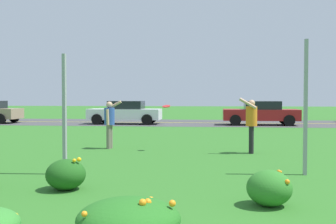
{
  "coord_description": "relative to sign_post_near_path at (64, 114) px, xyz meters",
  "views": [
    {
      "loc": [
        0.58,
        -2.73,
        1.72
      ],
      "look_at": [
        -0.75,
        9.36,
        1.27
      ],
      "focal_mm": 44.45,
      "sensor_mm": 36.0,
      "label": 1
    }
  ],
  "objects": [
    {
      "name": "ground_plane",
      "position": [
        2.69,
        6.17,
        -1.33
      ],
      "size": [
        120.0,
        120.0,
        0.0
      ],
      "primitive_type": "plane",
      "color": "#2D6B23"
    },
    {
      "name": "highway_strip",
      "position": [
        2.69,
        18.46,
        -1.33
      ],
      "size": [
        120.0,
        7.36,
        0.01
      ],
      "primitive_type": "cube",
      "color": "#424244",
      "rests_on": "ground"
    },
    {
      "name": "highway_center_stripe",
      "position": [
        2.69,
        18.46,
        -1.32
      ],
      "size": [
        120.0,
        0.16,
        0.0
      ],
      "primitive_type": "cube",
      "color": "yellow",
      "rests_on": "ground"
    },
    {
      "name": "daylily_clump_near_camera",
      "position": [
        4.15,
        -2.23,
        -1.05
      ],
      "size": [
        0.71,
        0.72,
        0.57
      ],
      "color": "#2D7526",
      "rests_on": "ground"
    },
    {
      "name": "daylily_clump_mid_left",
      "position": [
        0.56,
        -1.47,
        -1.05
      ],
      "size": [
        0.73,
        0.75,
        0.61
      ],
      "color": "#1E5619",
      "rests_on": "ground"
    },
    {
      "name": "daylily_clump_front_right",
      "position": [
        2.25,
        -3.96,
        -1.09
      ],
      "size": [
        1.27,
        1.27,
        0.53
      ],
      "color": "#23661E",
      "rests_on": "ground"
    },
    {
      "name": "sign_post_near_path",
      "position": [
        0.0,
        0.0,
        0.0
      ],
      "size": [
        0.07,
        0.1,
        2.66
      ],
      "color": "#93969B",
      "rests_on": "ground"
    },
    {
      "name": "sign_post_by_roadside",
      "position": [
        5.27,
        0.51,
        0.16
      ],
      "size": [
        0.07,
        0.1,
        2.97
      ],
      "color": "#93969B",
      "rests_on": "ground"
    },
    {
      "name": "person_thrower_blue_shirt",
      "position": [
        -0.15,
        4.57,
        -0.4
      ],
      "size": [
        0.55,
        0.51,
        1.59
      ],
      "color": "#2D4C9E",
      "rests_on": "ground"
    },
    {
      "name": "person_catcher_orange_shirt",
      "position": [
        4.41,
        3.91,
        -0.35
      ],
      "size": [
        0.56,
        0.51,
        1.69
      ],
      "color": "orange",
      "rests_on": "ground"
    },
    {
      "name": "frisbee_red",
      "position": [
        1.78,
        4.23,
        0.08
      ],
      "size": [
        0.26,
        0.25,
        0.1
      ],
      "color": "red"
    },
    {
      "name": "car_red_center_left",
      "position": [
        6.13,
        16.81,
        -0.59
      ],
      "size": [
        4.5,
        2.0,
        1.45
      ],
      "color": "maroon",
      "rests_on": "ground"
    },
    {
      "name": "car_white_center_right",
      "position": [
        -2.25,
        16.81,
        -0.59
      ],
      "size": [
        4.5,
        2.0,
        1.45
      ],
      "color": "silver",
      "rests_on": "ground"
    }
  ]
}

